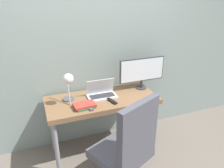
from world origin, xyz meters
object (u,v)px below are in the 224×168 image
at_px(desk_lamp, 68,83).
at_px(office_chair, 128,146).
at_px(laptop, 101,93).
at_px(book_stack, 84,105).
at_px(monitor, 142,71).

bearing_deg(desk_lamp, office_chair, -59.99).
distance_m(laptop, desk_lamp, 0.46).
height_order(desk_lamp, book_stack, desk_lamp).
height_order(laptop, desk_lamp, desk_lamp).
bearing_deg(book_stack, laptop, 35.22).
distance_m(monitor, desk_lamp, 0.98).
distance_m(desk_lamp, book_stack, 0.31).
relative_size(desk_lamp, office_chair, 0.35).
xyz_separation_m(laptop, monitor, (0.58, 0.05, 0.20)).
bearing_deg(book_stack, office_chair, -64.60).
height_order(monitor, desk_lamp, monitor).
xyz_separation_m(laptop, desk_lamp, (-0.40, -0.06, 0.22)).
bearing_deg(desk_lamp, book_stack, -43.74).
distance_m(monitor, book_stack, 0.90).
bearing_deg(laptop, monitor, 4.94).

